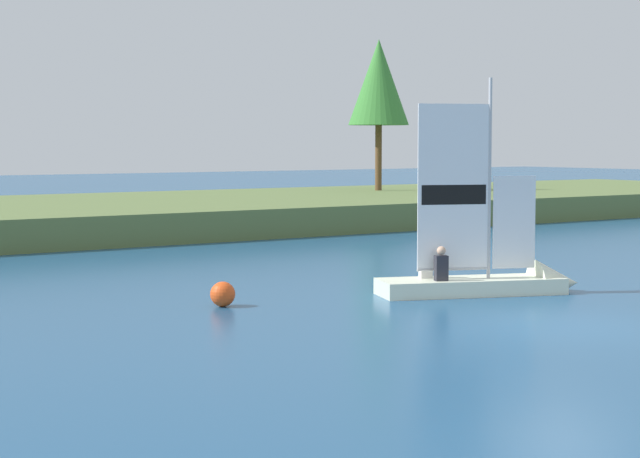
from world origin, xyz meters
The scene contains 5 objects.
ground_plane centered at (0.00, 0.00, 0.00)m, with size 200.00×200.00×0.00m, color navy.
shore_bank centered at (0.00, 26.53, 0.54)m, with size 80.00×15.48×1.07m, color #5B703D.
shoreline_tree_midright centered at (17.95, 28.89, 6.37)m, with size 3.00×3.00×7.44m.
sailboat centered at (2.24, 3.99, 0.37)m, with size 4.85×2.81×5.26m.
channel_buoy centered at (-4.01, 5.81, 0.26)m, with size 0.53×0.53×0.53m, color #E54C19.
Camera 1 is at (-15.22, -13.97, 3.42)m, focal length 61.34 mm.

